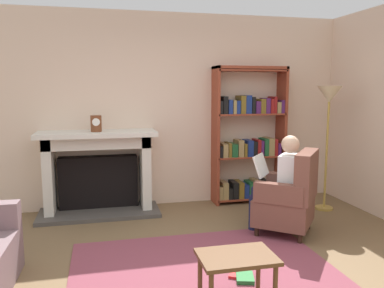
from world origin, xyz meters
The scene contains 11 objects.
ground centered at (0.00, 0.00, 0.00)m, with size 14.00×14.00×0.00m, color brown.
back_wall centered at (0.00, 2.55, 1.35)m, with size 5.60×0.10×2.70m, color beige.
area_rug centered at (0.00, 0.30, 0.01)m, with size 2.40×1.80×0.01m, color brown.
fireplace centered at (-0.93, 2.30, 0.58)m, with size 1.56×0.64×1.11m.
mantel_clock centered at (-0.93, 2.20, 1.21)m, with size 0.14×0.14×0.21m.
bookshelf centered at (1.22, 2.33, 0.93)m, with size 1.05×0.32×1.97m.
armchair_reading centered at (1.20, 0.99, 0.42)m, with size 0.88×0.89×0.97m.
seated_reader centered at (1.11, 1.06, 0.62)m, with size 0.59×0.57×1.14m.
side_table centered at (0.06, -0.40, 0.38)m, with size 0.56×0.39×0.45m.
scattered_books centered at (0.29, 0.06, 0.03)m, with size 0.24×0.29×0.04m.
floor_lamp centered at (2.11, 1.73, 1.43)m, with size 0.32×0.32×1.69m.
Camera 1 is at (-0.88, -2.97, 1.66)m, focal length 36.62 mm.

